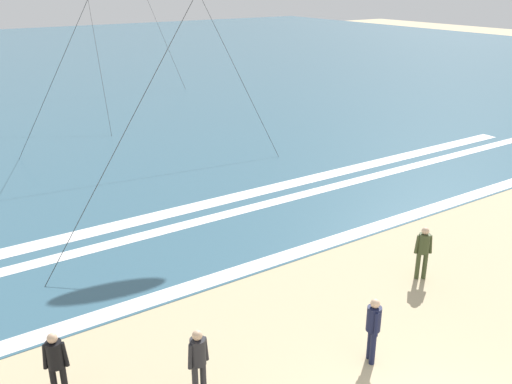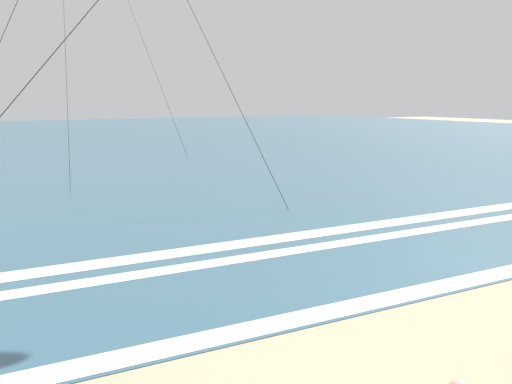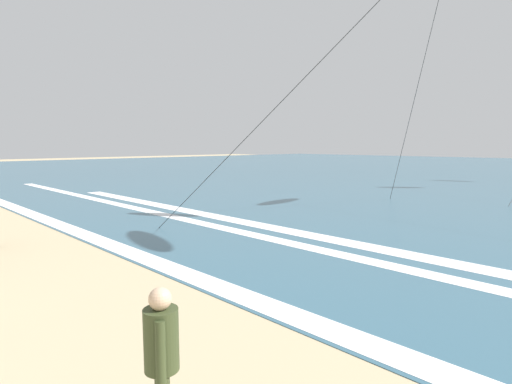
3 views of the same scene
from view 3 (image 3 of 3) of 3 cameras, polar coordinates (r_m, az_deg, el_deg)
The scene contains 4 objects.
wave_foam_shoreline at distance 10.26m, azimuth -13.31°, elevation -9.69°, with size 49.98×0.62×0.01m, color white.
wave_foam_mid_break at distance 11.87m, azimuth 5.55°, elevation -7.29°, with size 50.42×0.58×0.01m, color white.
wave_foam_outer_break at distance 12.13m, azimuth 14.06°, elevation -7.16°, with size 36.10×0.77×0.01m, color white.
surfer_left_far at distance 4.12m, azimuth -13.00°, elevation -21.29°, with size 0.47×0.36×1.60m.
Camera 3 is at (7.57, 2.45, 2.88)m, focal length 28.72 mm.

